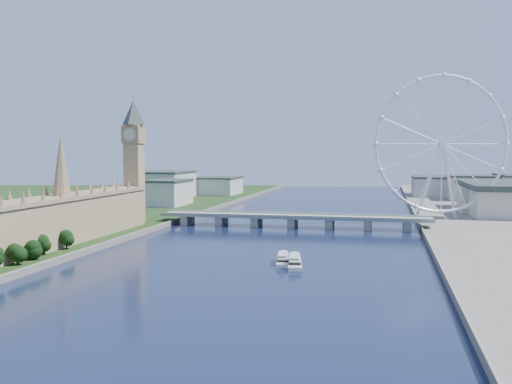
% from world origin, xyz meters
% --- Properties ---
extents(ground, '(2000.00, 2000.00, 0.00)m').
position_xyz_m(ground, '(0.00, 0.00, 0.00)').
color(ground, '#16243F').
rests_on(ground, ground).
extents(parliament_range, '(24.00, 200.00, 70.00)m').
position_xyz_m(parliament_range, '(-128.00, 170.00, 18.48)').
color(parliament_range, tan).
rests_on(parliament_range, ground).
extents(big_ben, '(20.02, 20.02, 110.00)m').
position_xyz_m(big_ben, '(-128.00, 278.00, 66.57)').
color(big_ben, tan).
rests_on(big_ben, ground).
extents(westminster_bridge, '(220.00, 22.00, 9.50)m').
position_xyz_m(westminster_bridge, '(0.00, 300.00, 6.63)').
color(westminster_bridge, gray).
rests_on(westminster_bridge, ground).
extents(london_eye, '(113.60, 39.12, 124.30)m').
position_xyz_m(london_eye, '(119.98, 355.08, 67.52)').
color(london_eye, silver).
rests_on(london_eye, ground).
extents(county_hall, '(54.00, 144.00, 35.00)m').
position_xyz_m(county_hall, '(175.00, 430.00, 0.00)').
color(county_hall, beige).
rests_on(county_hall, ground).
extents(city_skyline, '(505.00, 280.00, 32.00)m').
position_xyz_m(city_skyline, '(39.22, 560.08, 16.96)').
color(city_skyline, beige).
rests_on(city_skyline, ground).
extents(tour_boat_near, '(10.78, 28.20, 6.05)m').
position_xyz_m(tour_boat_near, '(18.55, 148.88, 0.00)').
color(tour_boat_near, white).
rests_on(tour_boat_near, ground).
extents(tour_boat_far, '(12.18, 30.09, 6.46)m').
position_xyz_m(tour_boat_far, '(26.04, 142.37, 0.00)').
color(tour_boat_far, white).
rests_on(tour_boat_far, ground).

